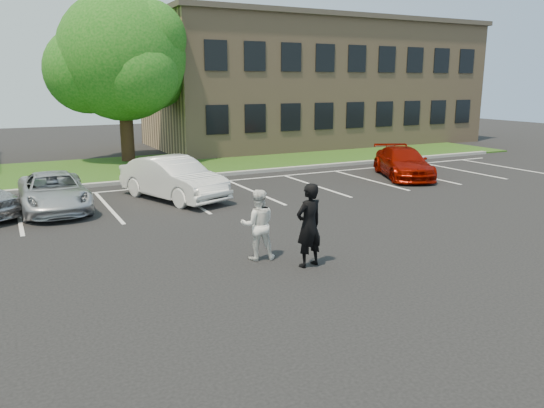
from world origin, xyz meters
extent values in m
plane|color=black|center=(0.00, 0.00, 0.00)|extent=(90.00, 90.00, 0.00)
cube|color=gray|center=(0.00, 12.00, 0.07)|extent=(40.00, 0.30, 0.15)
cube|color=#1E4E0E|center=(0.00, 16.00, 0.04)|extent=(44.00, 8.00, 0.08)
cube|color=silver|center=(-5.60, 8.00, 0.01)|extent=(0.12, 5.20, 0.01)
cube|color=silver|center=(-2.80, 8.00, 0.01)|extent=(0.12, 5.20, 0.01)
cube|color=silver|center=(0.00, 8.00, 0.01)|extent=(0.12, 5.20, 0.01)
cube|color=silver|center=(2.80, 8.00, 0.01)|extent=(0.12, 5.20, 0.01)
cube|color=silver|center=(5.60, 8.00, 0.01)|extent=(0.12, 5.20, 0.01)
cube|color=silver|center=(8.40, 8.00, 0.01)|extent=(0.12, 5.20, 0.01)
cube|color=silver|center=(11.20, 8.00, 0.01)|extent=(0.12, 5.20, 0.01)
cube|color=silver|center=(14.00, 8.00, 0.01)|extent=(0.12, 5.20, 0.01)
cube|color=silver|center=(16.80, 8.00, 0.01)|extent=(0.12, 5.20, 0.01)
cube|color=silver|center=(1.40, 10.70, 0.01)|extent=(34.00, 0.12, 0.01)
cube|color=#9B7E5F|center=(14.00, 22.00, 4.00)|extent=(22.00, 10.00, 8.00)
cube|color=#453D34|center=(14.00, 22.00, 8.15)|extent=(22.40, 10.40, 0.30)
cube|color=black|center=(4.80, 16.97, 2.20)|extent=(1.30, 0.06, 1.60)
cube|color=black|center=(4.80, 16.97, 5.60)|extent=(1.30, 0.06, 1.60)
cube|color=black|center=(7.10, 16.97, 2.20)|extent=(1.30, 0.06, 1.60)
cube|color=black|center=(7.10, 16.97, 5.60)|extent=(1.30, 0.06, 1.60)
cube|color=black|center=(9.40, 16.97, 2.20)|extent=(1.30, 0.06, 1.60)
cube|color=black|center=(9.40, 16.97, 5.60)|extent=(1.30, 0.06, 1.60)
cube|color=black|center=(11.70, 16.97, 2.20)|extent=(1.30, 0.06, 1.60)
cube|color=black|center=(11.70, 16.97, 5.60)|extent=(1.30, 0.06, 1.60)
cube|color=black|center=(14.00, 16.97, 2.20)|extent=(1.30, 0.06, 1.60)
cube|color=black|center=(14.00, 16.97, 5.60)|extent=(1.30, 0.06, 1.60)
cube|color=black|center=(16.30, 16.97, 2.20)|extent=(1.30, 0.06, 1.60)
cube|color=black|center=(16.30, 16.97, 5.60)|extent=(1.30, 0.06, 1.60)
cube|color=black|center=(18.60, 16.97, 2.20)|extent=(1.30, 0.06, 1.60)
cube|color=black|center=(18.60, 16.97, 5.60)|extent=(1.30, 0.06, 1.60)
cube|color=black|center=(20.90, 16.97, 2.20)|extent=(1.30, 0.06, 1.60)
cube|color=black|center=(20.90, 16.97, 5.60)|extent=(1.30, 0.06, 1.60)
cube|color=black|center=(23.20, 16.97, 2.20)|extent=(1.30, 0.06, 1.60)
cube|color=black|center=(23.20, 16.97, 5.60)|extent=(1.30, 0.06, 1.60)
cylinder|color=black|center=(0.16, 18.32, 1.60)|extent=(0.70, 0.70, 3.20)
sphere|color=#0D530E|center=(0.16, 18.32, 5.50)|extent=(6.60, 6.60, 6.60)
sphere|color=#0D530E|center=(1.76, 19.02, 5.00)|extent=(4.60, 4.60, 4.60)
sphere|color=#0D530E|center=(-1.54, 18.72, 4.80)|extent=(4.40, 4.40, 4.40)
sphere|color=#0D530E|center=(0.56, 16.82, 4.60)|extent=(4.00, 4.00, 4.00)
sphere|color=#0D530E|center=(-0.44, 19.92, 5.80)|extent=(4.20, 4.20, 4.20)
sphere|color=#0D530E|center=(1.36, 17.42, 6.40)|extent=(3.80, 3.80, 3.80)
imported|color=black|center=(0.28, -0.34, 0.99)|extent=(0.80, 0.61, 1.98)
imported|color=white|center=(-0.55, 0.67, 0.86)|extent=(1.00, 0.88, 1.73)
imported|color=silver|center=(-4.47, 8.33, 0.63)|extent=(2.10, 4.53, 1.26)
imported|color=white|center=(-0.40, 8.17, 0.78)|extent=(3.14, 4.98, 1.55)
imported|color=#800B00|center=(10.18, 7.92, 0.66)|extent=(3.53, 4.94, 1.33)
camera|label=1|loc=(-5.86, -10.47, 4.23)|focal=35.00mm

